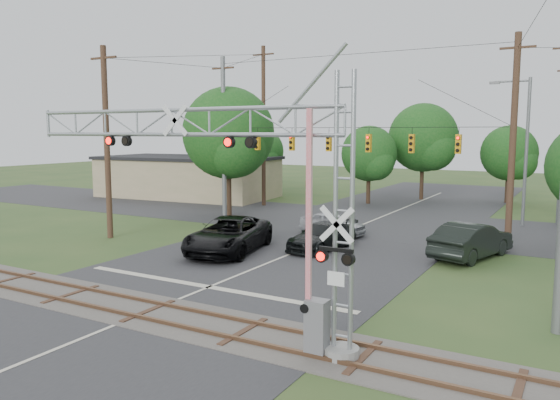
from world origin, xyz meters
The scene contains 14 objects.
ground centered at (0.00, 0.00, 0.00)m, with size 160.00×160.00×0.00m, color #2F4921.
road_main centered at (0.00, 10.00, 0.01)m, with size 14.00×90.00×0.02m, color #2C2C2F.
road_cross centered at (0.00, 24.00, 0.01)m, with size 90.00×12.00×0.02m, color #2C2C2F.
railroad_track centered at (0.00, 2.00, 0.03)m, with size 90.00×3.20×0.17m.
crossing_gantry centered at (3.83, 1.63, 4.93)m, with size 12.47×1.01×7.91m.
traffic_signal_span centered at (0.91, 20.00, 5.73)m, with size 19.34×0.36×11.50m.
pickup_black centered at (-3.09, 11.32, 0.92)m, with size 3.04×6.60×1.83m, color black.
car_dark centered at (0.88, 14.40, 0.71)m, with size 2.00×4.91×1.43m, color black.
sedan_silver centered at (-0.32, 18.44, 0.70)m, with size 1.66×4.12×1.41m, color #A1A3A8.
suv_dark centered at (8.26, 16.24, 0.90)m, with size 1.91×5.47×1.80m, color black.
commercial_building centered at (-20.71, 29.69, 1.97)m, with size 17.52×10.06×3.92m.
streetlight centered at (9.29, 27.61, 5.49)m, with size 2.62×0.27×9.82m.
utility_poles centered at (2.62, 22.51, 6.26)m, with size 26.08×29.64×13.37m.
treeline centered at (-1.50, 33.92, 5.46)m, with size 53.46×24.30×9.60m.
Camera 1 is at (13.16, -11.81, 6.30)m, focal length 35.00 mm.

